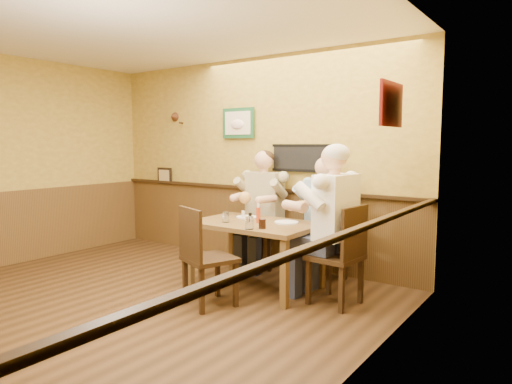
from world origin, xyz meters
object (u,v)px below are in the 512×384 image
chair_near_side (210,256)px  water_glass_left (226,217)px  hot_sauce_bottle (258,214)px  water_glass_mid (249,223)px  chair_back_right (325,242)px  dining_table (255,230)px  cola_tumbler (262,224)px  salt_shaker (243,215)px  pepper_shaker (250,217)px  diner_white_elder (336,233)px  diner_tan_shirt (265,215)px  chair_right_end (335,255)px  chair_back_left (265,230)px  diner_blue_polo (325,225)px

chair_near_side → water_glass_left: bearing=-45.4°
water_glass_left → hot_sauce_bottle: 0.37m
water_glass_mid → hot_sauce_bottle: size_ratio=0.68×
chair_back_right → water_glass_mid: size_ratio=7.05×
water_glass_mid → hot_sauce_bottle: 0.40m
dining_table → water_glass_left: (-0.26, -0.20, 0.15)m
cola_tumbler → salt_shaker: size_ratio=1.05×
dining_table → pepper_shaker: 0.16m
chair_back_right → chair_near_side: bearing=-102.1°
chair_back_right → hot_sauce_bottle: 0.94m
chair_near_side → cola_tumbler: size_ratio=10.04×
water_glass_left → water_glass_mid: (0.47, -0.19, 0.01)m
diner_white_elder → cola_tumbler: size_ratio=14.56×
chair_near_side → diner_tan_shirt: (-0.38, 1.54, 0.19)m
water_glass_left → cola_tumbler: size_ratio=1.16×
chair_right_end → pepper_shaker: size_ratio=10.62×
salt_shaker → pepper_shaker: 0.19m
chair_back_left → pepper_shaker: size_ratio=10.07×
hot_sauce_bottle → pepper_shaker: hot_sauce_bottle is taller
water_glass_mid → cola_tumbler: size_ratio=1.31×
dining_table → salt_shaker: size_ratio=14.65×
chair_back_right → pepper_shaker: chair_back_right is taller
chair_right_end → salt_shaker: bearing=-88.4°
chair_near_side → hot_sauce_bottle: 0.81m
diner_blue_polo → water_glass_left: bearing=-122.4°
dining_table → chair_back_right: bearing=53.6°
chair_right_end → cola_tumbler: size_ratio=10.19×
pepper_shaker → water_glass_mid: bearing=-54.7°
chair_back_right → diner_white_elder: diner_white_elder is taller
chair_back_right → water_glass_left: size_ratio=8.00×
diner_tan_shirt → diner_white_elder: bearing=-31.6°
diner_blue_polo → pepper_shaker: bearing=-122.5°
chair_right_end → diner_white_elder: 0.22m
hot_sauce_bottle → chair_near_side: bearing=-96.3°
dining_table → diner_tan_shirt: (-0.41, 0.79, 0.04)m
chair_near_side → cola_tumbler: bearing=-102.4°
chair_near_side → chair_back_left: bearing=-54.9°
dining_table → chair_back_right: chair_back_right is taller
chair_right_end → water_glass_left: chair_right_end is taller
diner_blue_polo → diner_white_elder: (0.46, -0.69, 0.07)m
chair_back_left → cola_tumbler: chair_back_left is taller
chair_back_right → water_glass_left: bearing=-122.4°
chair_right_end → chair_near_side: size_ratio=1.01×
chair_back_right → pepper_shaker: bearing=-122.5°
cola_tumbler → salt_shaker: (-0.53, 0.37, -0.00)m
dining_table → pepper_shaker: (-0.08, 0.02, 0.14)m
dining_table → diner_blue_polo: bearing=53.6°
chair_right_end → water_glass_left: 1.30m
chair_back_right → salt_shaker: size_ratio=9.73×
chair_right_end → water_glass_mid: bearing=-57.2°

